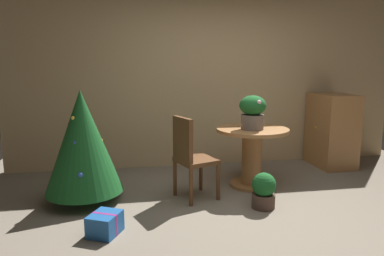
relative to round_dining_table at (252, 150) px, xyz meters
The scene contains 9 objects.
ground_plane 1.17m from the round_dining_table, 105.37° to the right, with size 6.60×6.60×0.00m, color #756B5B.
back_wall_panel 1.46m from the round_dining_table, 103.82° to the left, with size 6.00×0.10×2.60m, color tan.
round_dining_table is the anchor object (origin of this frame).
flower_vase 0.52m from the round_dining_table, 112.48° to the right, with size 0.32×0.32×0.42m.
wooden_chair_left_near 0.90m from the round_dining_table, 160.00° to the right, with size 0.52×0.54×0.96m.
holiday_tree 2.05m from the round_dining_table, behind, with size 0.86×0.86×1.27m.
gift_box_blue 2.08m from the round_dining_table, 149.23° to the right, with size 0.35×0.37×0.20m.
wooden_cabinet 1.67m from the round_dining_table, 24.86° to the left, with size 0.53×0.74×1.10m.
potted_plant 0.77m from the round_dining_table, 98.60° to the right, with size 0.26×0.26×0.39m.
Camera 1 is at (-1.24, -3.20, 1.54)m, focal length 33.89 mm.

